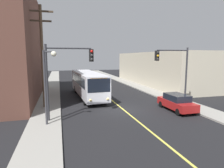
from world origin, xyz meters
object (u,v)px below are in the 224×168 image
city_bus (88,83)px  utility_pole_near (42,52)px  traffic_signal_left_corner (67,68)px  traffic_signal_right_corner (174,66)px  street_lamp_left (48,77)px  parked_car_red (177,102)px

city_bus → utility_pole_near: (-5.07, -4.41, 3.82)m
utility_pole_near → city_bus: bearing=41.1°
utility_pole_near → traffic_signal_left_corner: utility_pole_near is taller
traffic_signal_left_corner → traffic_signal_right_corner: same height
traffic_signal_left_corner → utility_pole_near: bearing=114.6°
utility_pole_near → street_lamp_left: (0.71, -5.53, -1.89)m
city_bus → street_lamp_left: (-4.35, -9.95, 1.92)m
traffic_signal_right_corner → street_lamp_left: traffic_signal_right_corner is taller
city_bus → parked_car_red: (7.34, -8.81, -0.98)m
city_bus → traffic_signal_left_corner: bearing=-108.0°
parked_car_red → traffic_signal_left_corner: 10.85m
street_lamp_left → utility_pole_near: bearing=97.3°
parked_car_red → utility_pole_near: 14.01m
parked_car_red → city_bus: bearing=129.8°
street_lamp_left → traffic_signal_left_corner: bearing=31.9°
utility_pole_near → street_lamp_left: bearing=-82.7°
parked_car_red → traffic_signal_right_corner: (0.54, 1.58, 3.46)m
parked_car_red → utility_pole_near: bearing=160.5°
city_bus → traffic_signal_right_corner: traffic_signal_right_corner is taller
parked_car_red → street_lamp_left: street_lamp_left is taller
city_bus → traffic_signal_left_corner: 9.85m
utility_pole_near → traffic_signal_right_corner: utility_pole_near is taller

